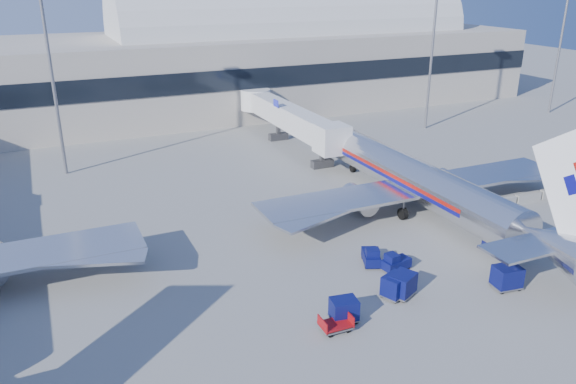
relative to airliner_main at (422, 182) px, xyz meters
name	(u,v)px	position (x,y,z in m)	size (l,w,h in m)	color
ground	(352,250)	(-10.00, -4.51, -2.93)	(260.00, 260.00, 0.00)	gray
terminal	(92,71)	(-23.60, 51.46, 4.60)	(170.00, 28.15, 21.00)	#B2AA9E
airliner_main	(422,182)	(0.00, 0.00, 0.00)	(32.00, 37.26, 12.07)	silver
jetbridge_near	(285,115)	(-2.40, 26.30, 1.00)	(4.40, 27.50, 6.25)	silver
mast_west	(47,40)	(-30.00, 25.49, 11.87)	(2.00, 1.20, 22.60)	slate
mast_east	(434,24)	(20.00, 25.49, 11.87)	(2.00, 1.20, 22.60)	slate
mast_far_east	(565,19)	(45.00, 25.49, 11.87)	(2.00, 1.20, 22.60)	slate
barrier_near	(503,203)	(8.00, -2.51, -2.48)	(3.00, 0.55, 0.90)	#9E9E96
barrier_mid	(528,197)	(11.30, -2.51, -2.48)	(3.00, 0.55, 0.90)	#9E9E96
barrier_far	(552,192)	(14.60, -2.51, -2.48)	(3.00, 0.55, 0.90)	#9E9E96
tug_lead	(395,262)	(-8.74, -8.77, -2.27)	(2.34, 1.41, 1.44)	#090D48
tug_right	(498,239)	(1.23, -9.01, -2.19)	(2.61, 1.50, 1.63)	#090D48
tug_left	(371,256)	(-9.95, -7.23, -2.23)	(1.97, 2.61, 1.53)	#090D48
cart_train_a	(402,284)	(-10.43, -12.06, -2.02)	(2.37, 2.17, 1.69)	#090D48
cart_train_b	(395,286)	(-10.97, -11.96, -2.06)	(2.24, 2.01, 1.62)	#090D48
cart_train_c	(344,309)	(-15.68, -13.08, -2.08)	(1.97, 1.61, 1.58)	#090D48
cart_solo_near	(507,277)	(-3.05, -14.31, -2.01)	(2.14, 1.74, 1.72)	#090D48
cart_solo_far	(574,238)	(6.98, -11.46, -2.13)	(2.11, 1.99, 1.49)	#090D48
cart_open_red	(336,325)	(-16.67, -13.82, -2.55)	(2.01, 1.44, 0.53)	slate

